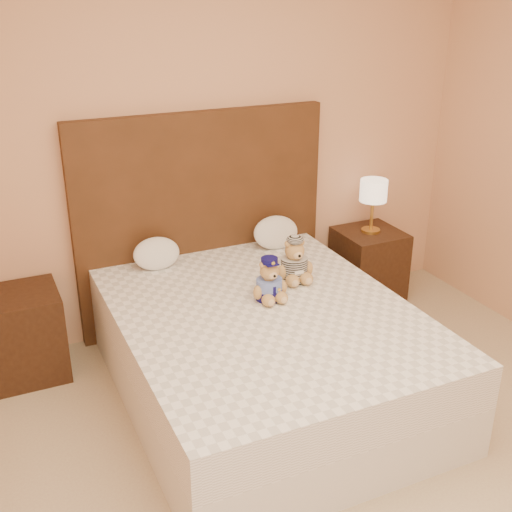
# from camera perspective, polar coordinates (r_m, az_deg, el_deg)

# --- Properties ---
(room_walls) EXTENTS (4.04, 4.52, 2.72)m
(room_walls) POSITION_cam_1_polar(r_m,az_deg,el_deg) (2.60, 8.22, 12.99)
(room_walls) COLOR tan
(room_walls) RESTS_ON ground
(bed) EXTENTS (1.60, 2.00, 0.55)m
(bed) POSITION_cam_1_polar(r_m,az_deg,el_deg) (3.77, 0.81, -8.54)
(bed) COLOR white
(bed) RESTS_ON ground
(headboard) EXTENTS (1.75, 0.08, 1.50)m
(headboard) POSITION_cam_1_polar(r_m,az_deg,el_deg) (4.41, -4.81, 3.07)
(headboard) COLOR #4C2B16
(headboard) RESTS_ON ground
(nightstand_left) EXTENTS (0.45, 0.45, 0.55)m
(nightstand_left) POSITION_cam_1_polar(r_m,az_deg,el_deg) (4.20, -19.87, -6.57)
(nightstand_left) COLOR #361F11
(nightstand_left) RESTS_ON ground
(nightstand_right) EXTENTS (0.45, 0.45, 0.55)m
(nightstand_right) POSITION_cam_1_polar(r_m,az_deg,el_deg) (4.96, 9.93, -0.82)
(nightstand_right) COLOR #361F11
(nightstand_right) RESTS_ON ground
(lamp) EXTENTS (0.20, 0.20, 0.40)m
(lamp) POSITION_cam_1_polar(r_m,az_deg,el_deg) (4.76, 10.40, 5.51)
(lamp) COLOR gold
(lamp) RESTS_ON nightstand_right
(teddy_police) EXTENTS (0.23, 0.22, 0.26)m
(teddy_police) POSITION_cam_1_polar(r_m,az_deg,el_deg) (3.70, 1.18, -2.06)
(teddy_police) COLOR #B68347
(teddy_police) RESTS_ON bed
(teddy_prisoner) EXTENTS (0.26, 0.25, 0.28)m
(teddy_prisoner) POSITION_cam_1_polar(r_m,az_deg,el_deg) (3.95, 3.44, -0.35)
(teddy_prisoner) COLOR #B68347
(teddy_prisoner) RESTS_ON bed
(pillow_left) EXTENTS (0.31, 0.20, 0.22)m
(pillow_left) POSITION_cam_1_polar(r_m,az_deg,el_deg) (4.18, -8.84, 0.34)
(pillow_left) COLOR white
(pillow_left) RESTS_ON bed
(pillow_right) EXTENTS (0.33, 0.22, 0.24)m
(pillow_right) POSITION_cam_1_polar(r_m,az_deg,el_deg) (4.46, 1.77, 2.24)
(pillow_right) COLOR white
(pillow_right) RESTS_ON bed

